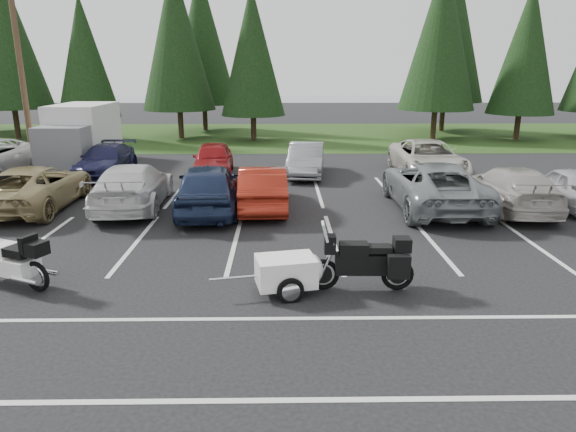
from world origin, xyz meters
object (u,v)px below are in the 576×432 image
at_px(car_near_3, 133,186).
at_px(adventure_motorcycle, 361,256).
at_px(car_far_4, 428,159).
at_px(cargo_trailer, 286,275).
at_px(utility_pole, 20,66).
at_px(car_near_2, 35,187).
at_px(car_near_4, 208,188).
at_px(touring_motorcycle, 4,253).
at_px(box_truck, 77,136).
at_px(car_near_7, 511,188).
at_px(car_far_3, 306,160).
at_px(car_far_2, 213,159).
at_px(car_far_1, 106,160).
at_px(car_near_6, 433,185).
at_px(car_near_8, 570,187).
at_px(car_near_5, 263,188).

height_order(car_near_3, adventure_motorcycle, adventure_motorcycle).
distance_m(car_far_4, cargo_trailer, 13.72).
bearing_deg(utility_pole, car_near_2, -64.66).
bearing_deg(utility_pole, car_near_4, -40.14).
bearing_deg(touring_motorcycle, car_near_2, 133.52).
distance_m(utility_pole, box_truck, 3.85).
bearing_deg(car_near_7, touring_motorcycle, 27.13).
distance_m(car_near_3, car_far_3, 8.18).
distance_m(car_near_3, car_far_2, 5.96).
xyz_separation_m(car_far_2, cargo_trailer, (3.09, -12.63, -0.31)).
height_order(car_far_1, car_far_3, car_far_3).
xyz_separation_m(car_near_7, touring_motorcycle, (-13.70, -6.08, 0.02)).
distance_m(car_near_6, adventure_motorcycle, 7.47).
xyz_separation_m(car_far_3, cargo_trailer, (-1.03, -12.42, -0.29)).
bearing_deg(car_near_4, adventure_motorcycle, 119.20).
height_order(car_near_6, car_far_1, car_near_6).
bearing_deg(car_near_4, car_far_1, -52.80).
relative_size(utility_pole, box_truck, 1.61).
xyz_separation_m(car_near_4, car_far_1, (-5.35, 6.15, -0.16)).
height_order(box_truck, car_near_3, box_truck).
relative_size(car_near_7, car_far_3, 1.17).
height_order(car_near_8, car_far_1, car_near_8).
distance_m(car_near_6, touring_motorcycle, 12.76).
relative_size(car_near_6, cargo_trailer, 3.26).
bearing_deg(car_near_7, adventure_motorcycle, 50.18).
bearing_deg(car_near_8, car_near_4, 7.19).
relative_size(box_truck, car_far_4, 1.00).
xyz_separation_m(box_truck, car_near_7, (17.47, -8.23, -0.73)).
bearing_deg(car_near_2, touring_motorcycle, 108.84).
xyz_separation_m(car_far_1, car_far_3, (8.87, -0.15, 0.03)).
xyz_separation_m(car_near_3, car_near_4, (2.62, -0.60, 0.07)).
bearing_deg(car_far_3, touring_motorcycle, -114.96).
distance_m(touring_motorcycle, cargo_trailer, 6.12).
relative_size(utility_pole, car_far_2, 2.15).
bearing_deg(touring_motorcycle, car_near_4, 82.63).
xyz_separation_m(touring_motorcycle, cargo_trailer, (6.09, -0.51, -0.34)).
xyz_separation_m(car_near_3, touring_motorcycle, (-0.98, -6.51, -0.01)).
distance_m(utility_pole, car_near_2, 9.00).
bearing_deg(car_near_5, cargo_trailer, 93.72).
xyz_separation_m(car_far_4, cargo_trailer, (-6.36, -12.15, -0.37)).
distance_m(car_near_8, cargo_trailer, 12.03).
bearing_deg(car_far_3, car_near_3, -132.74).
height_order(car_near_2, car_far_2, car_near_2).
relative_size(car_near_4, car_far_2, 1.16).
height_order(car_near_4, touring_motorcycle, car_near_4).
distance_m(car_far_1, touring_motorcycle, 12.19).
xyz_separation_m(box_truck, car_near_2, (1.46, -7.81, -0.72)).
height_order(car_near_3, car_far_3, car_near_3).
xyz_separation_m(car_far_3, adventure_motorcycle, (0.56, -12.28, 0.06)).
relative_size(car_near_5, adventure_motorcycle, 1.76).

